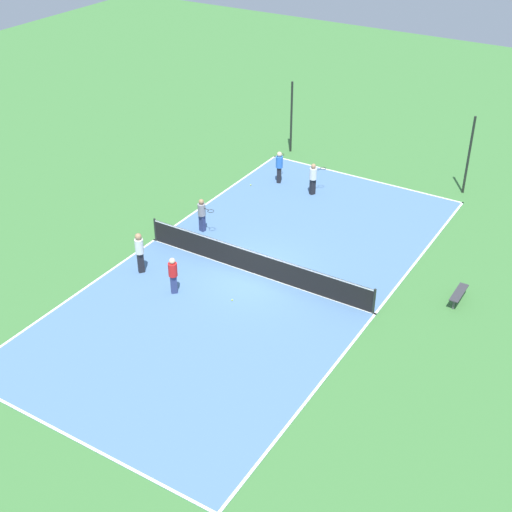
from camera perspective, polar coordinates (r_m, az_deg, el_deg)
The scene contains 13 objects.
ground_plane at distance 29.69m, azimuth -0.00°, elevation -1.48°, with size 80.00×80.00×0.00m, color #3D7538.
court_surface at distance 29.69m, azimuth -0.00°, elevation -1.46°, with size 10.82×21.66×0.02m.
tennis_net at distance 29.37m, azimuth -0.00°, elevation -0.52°, with size 10.62×0.10×1.11m.
bench at distance 28.97m, azimuth 15.92°, elevation -2.91°, with size 0.36×1.41×0.45m.
player_far_white at distance 29.64m, azimuth -9.30°, elevation 0.48°, with size 0.51×0.51×1.84m.
player_near_white at distance 35.76m, azimuth 4.60°, elevation 6.34°, with size 0.72×0.98×1.66m.
player_baseline_gray at distance 32.42m, azimuth -4.35°, elevation 3.45°, with size 0.98×0.50×1.61m.
player_coach_red at distance 28.24m, azimuth -6.66°, elevation -1.38°, with size 0.51×0.51×1.61m.
player_near_blue at distance 36.88m, azimuth 1.88°, elevation 7.30°, with size 0.64×0.99×1.70m.
tennis_ball_midcourt at distance 36.90m, azimuth -0.42°, elevation 5.71°, with size 0.07×0.07×0.07m, color #CCE033.
tennis_ball_near_net at distance 28.08m, azimuth -1.92°, elevation -3.54°, with size 0.07×0.07×0.07m, color #CCE033.
fence_post_back_left at distance 40.27m, azimuth 2.85°, elevation 11.03°, with size 0.12×0.12×4.05m.
fence_post_back_right at distance 36.92m, azimuth 16.66°, elevation 7.71°, with size 0.12×0.12×4.05m.
Camera 1 is at (12.95, -21.17, 16.30)m, focal length 50.00 mm.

